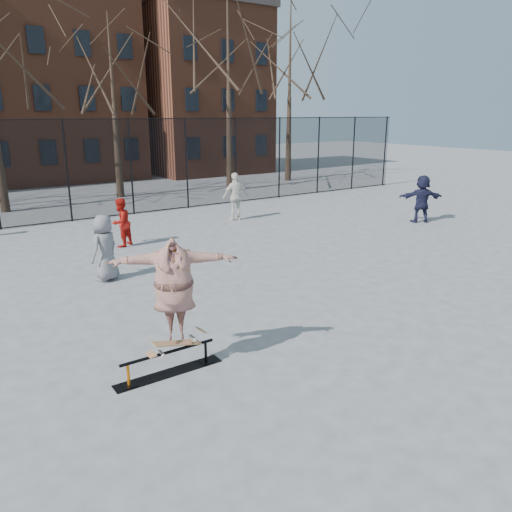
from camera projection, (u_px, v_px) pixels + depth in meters
ground at (309, 320)px, 10.50m from camera, size 100.00×100.00×0.00m
skate_rail at (169, 365)px, 8.30m from camera, size 1.89×0.29×0.42m
skateboard at (177, 345)px, 8.31m from camera, size 0.92×0.22×0.11m
skater at (175, 294)px, 8.06m from camera, size 2.14×1.39×1.70m
bystander_grey at (105, 248)px, 12.80m from camera, size 1.01×0.91×1.72m
bystander_red at (121, 223)px, 16.08m from camera, size 0.97×0.92×1.58m
bystander_white at (236, 197)px, 20.05m from camera, size 1.17×0.59×1.91m
bystander_navy at (422, 199)px, 19.65m from camera, size 1.78×1.36×1.87m
fence at (102, 168)px, 20.22m from camera, size 34.03×0.07×4.00m
tree_row at (56, 38)px, 21.91m from camera, size 33.66×7.46×10.67m
rowhouses at (39, 80)px, 29.80m from camera, size 29.00×7.00×13.00m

